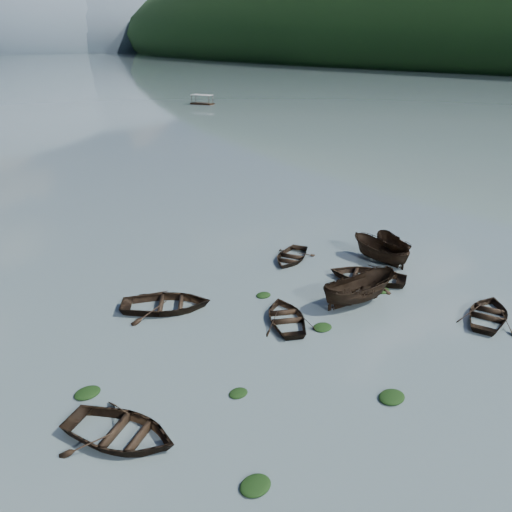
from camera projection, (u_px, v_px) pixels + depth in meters
ground_plane at (414, 378)px, 22.94m from camera, size 2400.00×2400.00×0.00m
haze_mtn_d at (90, 50)px, 857.51m from camera, size 520.00×520.00×220.00m
rowboat_0 at (121, 438)px, 19.45m from camera, size 5.41×5.81×0.98m
rowboat_1 at (286, 321)px, 27.61m from camera, size 4.52×5.03×0.86m
rowboat_2 at (357, 302)px, 29.60m from camera, size 5.27×2.61×1.95m
rowboat_3 at (367, 280)px, 32.38m from camera, size 5.58×5.99×1.01m
rowboat_4 at (488, 318)px, 27.91m from camera, size 5.10×4.42×0.88m
rowboat_5 at (392, 254)px, 36.21m from camera, size 3.14×4.36×1.58m
rowboat_6 at (167, 309)px, 28.85m from camera, size 6.29×5.86×1.06m
rowboat_7 at (291, 259)px, 35.38m from camera, size 4.94×4.49×0.84m
rowboat_8 at (379, 261)px, 35.10m from camera, size 1.91×4.64×1.77m
weed_clump_0 at (255, 487)px, 17.32m from camera, size 1.17×0.96×0.26m
weed_clump_1 at (238, 394)px, 21.88m from camera, size 0.88×0.71×0.19m
weed_clump_2 at (392, 399)px, 21.60m from camera, size 1.25×1.00×0.27m
weed_clump_3 at (263, 296)px, 30.32m from camera, size 0.94×0.79×0.21m
weed_clump_4 at (382, 291)px, 30.88m from camera, size 1.01×0.80×0.21m
weed_clump_5 at (88, 394)px, 21.88m from camera, size 1.15×0.93×0.24m
weed_clump_6 at (322, 328)px, 26.90m from camera, size 1.09×0.91×0.23m
weed_clump_7 at (334, 287)px, 31.35m from camera, size 1.13×0.90×0.25m
pontoon_right at (202, 104)px, 122.22m from camera, size 4.61×6.09×2.16m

